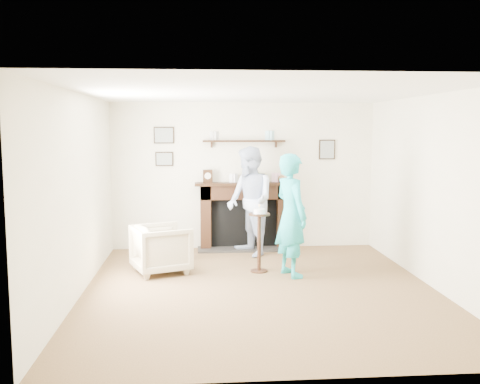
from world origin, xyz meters
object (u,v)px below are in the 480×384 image
Objects in this scene: armchair at (162,272)px; pedestal_table at (259,231)px; woman at (291,275)px; man at (250,255)px.

armchair is 1.53m from pedestal_table.
woman reaches higher than armchair.
armchair is at bearing 59.46° from woman.
woman is at bearing -120.80° from armchair.
man is at bearing -76.31° from armchair.
pedestal_table is (1.41, -0.07, 0.60)m from armchair.
pedestal_table reaches higher than woman.
pedestal_table reaches higher than man.
man is 1.82× the size of pedestal_table.
armchair is 0.44× the size of woman.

